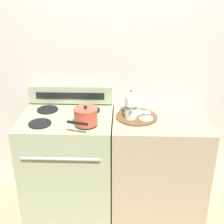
{
  "coord_description": "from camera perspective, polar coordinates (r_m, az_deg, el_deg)",
  "views": [
    {
      "loc": [
        0.07,
        -2.31,
        2.0
      ],
      "look_at": [
        -0.01,
        -0.06,
        0.99
      ],
      "focal_mm": 50.0,
      "sensor_mm": 36.0,
      "label": 1
    }
  ],
  "objects": [
    {
      "name": "teapot",
      "position": [
        2.48,
        3.48,
        1.27
      ],
      "size": [
        0.1,
        0.16,
        0.24
      ],
      "color": "white",
      "rests_on": "serving_tray"
    },
    {
      "name": "saucepan",
      "position": [
        2.41,
        -4.85,
        -0.76
      ],
      "size": [
        0.21,
        0.29,
        0.16
      ],
      "color": "#D14C38",
      "rests_on": "stove"
    },
    {
      "name": "wall_back",
      "position": [
        2.78,
        0.59,
        5.39
      ],
      "size": [
        6.0,
        0.05,
        2.2
      ],
      "color": "beige",
      "rests_on": "ground"
    },
    {
      "name": "control_panel",
      "position": [
        2.81,
        -7.59,
        3.16
      ],
      "size": [
        0.74,
        0.05,
        0.16
      ],
      "color": "#9EAD84",
      "rests_on": "stove"
    },
    {
      "name": "teacup_right",
      "position": [
        2.51,
        6.25,
        -0.65
      ],
      "size": [
        0.11,
        0.11,
        0.06
      ],
      "color": "white",
      "rests_on": "serving_tray"
    },
    {
      "name": "teacup_left",
      "position": [
        2.62,
        4.5,
        0.48
      ],
      "size": [
        0.11,
        0.11,
        0.06
      ],
      "color": "white",
      "rests_on": "serving_tray"
    },
    {
      "name": "serving_tray",
      "position": [
        2.57,
        4.53,
        -0.84
      ],
      "size": [
        0.34,
        0.34,
        0.01
      ],
      "color": "brown",
      "rests_on": "side_counter"
    },
    {
      "name": "stove",
      "position": [
        2.82,
        -7.87,
        -9.29
      ],
      "size": [
        0.76,
        0.63,
        0.92
      ],
      "color": "#9EAD84",
      "rests_on": "ground"
    },
    {
      "name": "side_counter",
      "position": [
        2.8,
        8.37,
        -9.63
      ],
      "size": [
        0.78,
        0.6,
        0.91
      ],
      "color": "tan",
      "rests_on": "ground"
    },
    {
      "name": "ground_plane",
      "position": [
        3.05,
        0.33,
        -16.65
      ],
      "size": [
        6.0,
        6.0,
        0.0
      ],
      "primitive_type": "plane",
      "color": "tan"
    },
    {
      "name": "creamer_jug",
      "position": [
        2.61,
        2.21,
        0.5
      ],
      "size": [
        0.07,
        0.07,
        0.06
      ],
      "color": "white",
      "rests_on": "serving_tray"
    }
  ]
}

